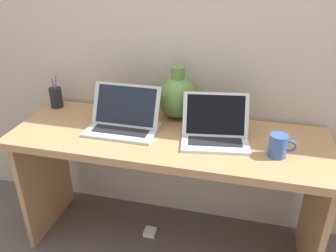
# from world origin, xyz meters

# --- Properties ---
(ground_plane) EXTENTS (6.00, 6.00, 0.00)m
(ground_plane) POSITION_xyz_m (0.00, 0.00, 0.00)
(ground_plane) COLOR #564C47
(back_wall) EXTENTS (4.40, 0.04, 2.40)m
(back_wall) POSITION_xyz_m (0.00, 0.32, 1.20)
(back_wall) COLOR #BCAD99
(back_wall) RESTS_ON ground
(desk) EXTENTS (1.61, 0.56, 0.73)m
(desk) POSITION_xyz_m (0.00, 0.00, 0.58)
(desk) COLOR #AD7F51
(desk) RESTS_ON ground
(laptop_left) EXTENTS (0.36, 0.24, 0.22)m
(laptop_left) POSITION_xyz_m (-0.24, 0.02, 0.79)
(laptop_left) COLOR #B2B2B7
(laptop_left) RESTS_ON desk
(laptop_right) EXTENTS (0.35, 0.29, 0.21)m
(laptop_right) POSITION_xyz_m (0.23, 0.02, 0.79)
(laptop_right) COLOR silver
(laptop_right) RESTS_ON desk
(green_vase) EXTENTS (0.21, 0.21, 0.29)m
(green_vase) POSITION_xyz_m (0.00, 0.22, 0.85)
(green_vase) COLOR #5B843D
(green_vase) RESTS_ON desk
(coffee_mug) EXTENTS (0.12, 0.08, 0.11)m
(coffee_mug) POSITION_xyz_m (0.53, -0.08, 0.78)
(coffee_mug) COLOR #335199
(coffee_mug) RESTS_ON desk
(pen_cup) EXTENTS (0.07, 0.07, 0.19)m
(pen_cup) POSITION_xyz_m (-0.73, 0.19, 0.79)
(pen_cup) COLOR black
(pen_cup) RESTS_ON desk
(power_brick) EXTENTS (0.07, 0.07, 0.03)m
(power_brick) POSITION_xyz_m (-0.12, 0.03, 0.01)
(power_brick) COLOR white
(power_brick) RESTS_ON ground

